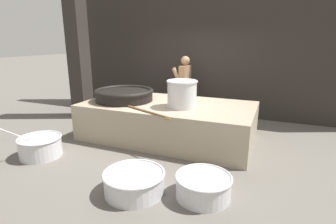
% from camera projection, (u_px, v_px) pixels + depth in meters
% --- Properties ---
extents(ground_plane, '(60.00, 60.00, 0.00)m').
position_uv_depth(ground_plane, '(168.00, 137.00, 5.77)').
color(ground_plane, '#666059').
extents(back_wall, '(8.69, 0.24, 3.61)m').
position_uv_depth(back_wall, '(199.00, 50.00, 7.34)').
color(back_wall, '#2D2826').
rests_on(back_wall, ground_plane).
extents(support_pillar, '(0.43, 0.43, 3.61)m').
position_uv_depth(support_pillar, '(78.00, 50.00, 6.92)').
color(support_pillar, '#2D2826').
rests_on(support_pillar, ground_plane).
extents(hearth_platform, '(3.57, 1.88, 0.76)m').
position_uv_depth(hearth_platform, '(168.00, 120.00, 5.67)').
color(hearth_platform, tan).
rests_on(hearth_platform, ground_plane).
extents(giant_wok_near, '(1.31, 1.31, 0.26)m').
position_uv_depth(giant_wok_near, '(124.00, 94.00, 5.81)').
color(giant_wok_near, black).
rests_on(giant_wok_near, hearth_platform).
extents(stock_pot, '(0.62, 0.62, 0.54)m').
position_uv_depth(stock_pot, '(182.00, 93.00, 5.16)').
color(stock_pot, silver).
rests_on(stock_pot, hearth_platform).
extents(stirring_paddle, '(1.15, 0.54, 0.04)m').
position_uv_depth(stirring_paddle, '(150.00, 113.00, 4.79)').
color(stirring_paddle, brown).
rests_on(stirring_paddle, hearth_platform).
extents(cook, '(0.40, 0.61, 1.67)m').
position_uv_depth(cook, '(185.00, 86.00, 6.91)').
color(cook, '#9E7551').
rests_on(cook, ground_plane).
extents(prep_bowl_vegetables, '(0.77, 0.92, 0.68)m').
position_uv_depth(prep_bowl_vegetables, '(40.00, 146.00, 4.77)').
color(prep_bowl_vegetables, silver).
rests_on(prep_bowl_vegetables, ground_plane).
extents(prep_bowl_meat, '(0.87, 0.87, 0.31)m').
position_uv_depth(prep_bowl_meat, '(134.00, 181.00, 3.63)').
color(prep_bowl_meat, silver).
rests_on(prep_bowl_meat, ground_plane).
extents(prep_bowl_extra, '(0.77, 0.77, 0.32)m').
position_uv_depth(prep_bowl_extra, '(203.00, 185.00, 3.52)').
color(prep_bowl_extra, silver).
rests_on(prep_bowl_extra, ground_plane).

